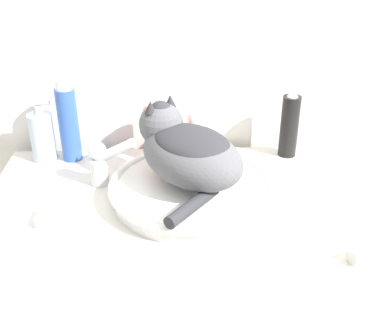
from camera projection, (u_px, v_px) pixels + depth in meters
name	position (u px, v px, depth m)	size (l,w,h in m)	color
wall_back	(181.00, 30.00, 1.27)	(8.00, 0.05, 2.40)	silver
sink_basin	(192.00, 188.00, 1.14)	(0.39, 0.39, 0.05)	white
cat	(187.00, 149.00, 1.10)	(0.32, 0.36, 0.17)	#56565B
faucet	(102.00, 161.00, 1.17)	(0.12, 0.07, 0.14)	silver
deodorant_stick	(196.00, 134.00, 1.30)	(0.05, 0.05, 0.14)	white
hairspray_can_black	(289.00, 125.00, 1.30)	(0.05, 0.05, 0.19)	black
spray_bottle_trigger	(157.00, 132.00, 1.30)	(0.07, 0.07, 0.16)	#DB3D33
shampoo_bottle_tall	(68.00, 122.00, 1.27)	(0.05, 0.05, 0.22)	#335BB7
soap_pump_bottle	(42.00, 136.00, 1.29)	(0.06, 0.06, 0.17)	silver
cream_tube	(378.00, 248.00, 0.95)	(0.14, 0.08, 0.04)	silver
soap_bar	(53.00, 217.00, 1.05)	(0.07, 0.05, 0.02)	silver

